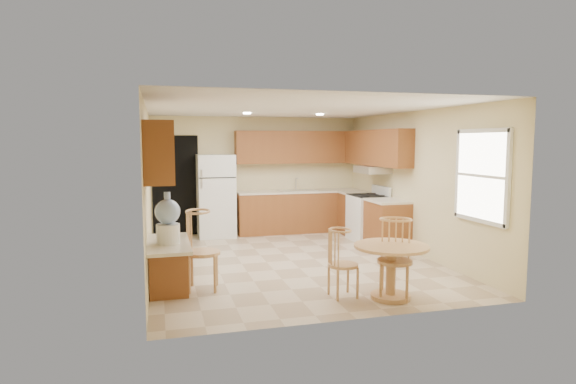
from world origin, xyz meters
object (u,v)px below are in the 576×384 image
object	(u,v)px
chair_table_b	(399,253)
water_crock	(168,220)
refrigerator	(216,196)
chair_table_a	(346,258)
stove	(368,217)
dining_table	(391,264)
chair_desk	(203,244)

from	to	relation	value
chair_table_b	water_crock	bearing A→B (deg)	18.63
refrigerator	water_crock	size ratio (longest dim) A/B	2.78
refrigerator	chair_table_a	bearing A→B (deg)	-76.21
stove	water_crock	xyz separation A→B (m)	(-3.92, -2.94, 0.58)
stove	chair_table_a	xyz separation A→B (m)	(-1.78, -3.23, 0.06)
dining_table	chair_desk	distance (m)	2.42
dining_table	water_crock	distance (m)	2.79
stove	chair_table_a	world-z (taller)	stove
chair_table_a	stove	bearing A→B (deg)	147.26
stove	chair_table_a	distance (m)	3.69
refrigerator	chair_table_b	distance (m)	5.00
chair_table_a	chair_desk	bearing A→B (deg)	-117.78
refrigerator	chair_desk	xyz separation A→B (m)	(-0.60, -3.70, -0.21)
refrigerator	dining_table	xyz separation A→B (m)	(1.64, -4.60, -0.40)
dining_table	chair_table_b	world-z (taller)	chair_table_b
stove	dining_table	world-z (taller)	stove
chair_table_b	chair_table_a	bearing A→B (deg)	7.46
refrigerator	chair_table_a	xyz separation A→B (m)	(1.09, -4.45, -0.32)
chair_table_b	dining_table	bearing A→B (deg)	-32.81
refrigerator	stove	xyz separation A→B (m)	(2.88, -1.22, -0.38)
stove	chair_table_b	size ratio (longest dim) A/B	1.09
refrigerator	stove	bearing A→B (deg)	-22.99
refrigerator	dining_table	world-z (taller)	refrigerator
stove	chair_desk	xyz separation A→B (m)	(-3.47, -2.48, 0.17)
chair_table_b	chair_desk	world-z (taller)	chair_desk
refrigerator	water_crock	bearing A→B (deg)	-104.15
refrigerator	chair_table_b	bearing A→B (deg)	-70.18
chair_table_b	chair_desk	bearing A→B (deg)	6.14
stove	water_crock	distance (m)	4.94
stove	chair_desk	distance (m)	4.27
refrigerator	water_crock	world-z (taller)	refrigerator
stove	chair_table_a	size ratio (longest dim) A/B	1.26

